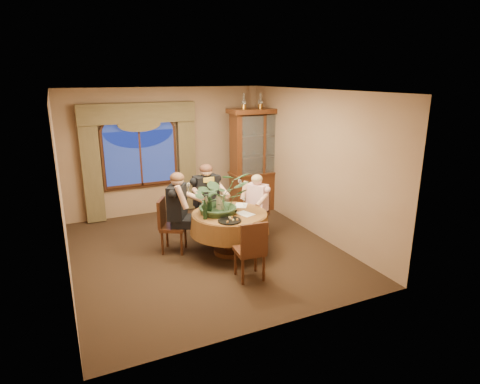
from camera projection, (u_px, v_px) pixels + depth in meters
name	position (u px, v px, depth m)	size (l,w,h in m)	color
floor	(206.00, 251.00, 7.22)	(5.00, 5.00, 0.00)	black
wall_back	(166.00, 151.00, 9.01)	(4.50, 4.50, 0.00)	#886547
wall_right	(314.00, 164.00, 7.73)	(5.00, 5.00, 0.00)	#886547
ceiling	(202.00, 91.00, 6.44)	(5.00, 5.00, 0.00)	white
window	(141.00, 158.00, 8.74)	(1.62, 0.10, 1.32)	navy
arched_transom	(138.00, 122.00, 8.52)	(1.60, 0.06, 0.44)	navy
drapery_left	(91.00, 168.00, 8.32)	(0.38, 0.14, 2.32)	brown
drapery_right	(187.00, 160.00, 9.14)	(0.38, 0.14, 2.32)	brown
swag_valance	(138.00, 113.00, 8.40)	(2.45, 0.16, 0.42)	brown
dining_table	(230.00, 233.00, 7.05)	(1.39, 1.39, 0.75)	brown
china_cabinet	(260.00, 160.00, 9.22)	(1.44, 0.57, 2.33)	#3C1B0D
oil_lamp_left	(244.00, 101.00, 8.68)	(0.11, 0.11, 0.34)	#A5722D
oil_lamp_center	(260.00, 101.00, 8.84)	(0.11, 0.11, 0.34)	#A5722D
oil_lamp_right	(276.00, 100.00, 9.00)	(0.11, 0.11, 0.34)	#A5722D
chair_right	(255.00, 213.00, 7.77)	(0.42, 0.42, 0.96)	black
chair_back_right	(209.00, 211.00, 7.87)	(0.42, 0.42, 0.96)	black
chair_back	(173.00, 226.00, 7.08)	(0.42, 0.42, 0.96)	black
chair_front_left	(249.00, 249.00, 6.13)	(0.42, 0.42, 0.96)	black
person_pink	(257.00, 206.00, 7.72)	(0.45, 0.41, 1.25)	beige
person_back	(177.00, 212.00, 7.04)	(0.52, 0.48, 1.45)	black
person_scarf	(206.00, 200.00, 7.71)	(0.52, 0.48, 1.45)	black
stoneware_vase	(220.00, 203.00, 6.98)	(0.15, 0.15, 0.28)	gray
centerpiece_plant	(219.00, 177.00, 6.79)	(0.99, 1.10, 0.86)	#335433
olive_bowl	(232.00, 213.00, 6.87)	(0.17, 0.17, 0.05)	#40512A
cheese_platter	(230.00, 221.00, 6.53)	(0.38, 0.38, 0.02)	black
wine_bottle_0	(210.00, 203.00, 6.94)	(0.07, 0.07, 0.33)	black
wine_bottle_1	(205.00, 210.00, 6.59)	(0.07, 0.07, 0.33)	black
wine_bottle_2	(209.00, 207.00, 6.74)	(0.07, 0.07, 0.33)	black
wine_bottle_3	(206.00, 206.00, 6.79)	(0.07, 0.07, 0.33)	tan
tasting_paper_0	(245.00, 214.00, 6.87)	(0.21, 0.30, 0.00)	white
tasting_paper_1	(241.00, 205.00, 7.32)	(0.21, 0.30, 0.00)	white
wine_glass_person_pink	(244.00, 201.00, 7.29)	(0.07, 0.07, 0.18)	silver
wine_glass_person_back	(203.00, 207.00, 6.96)	(0.07, 0.07, 0.18)	silver
wine_glass_person_scarf	(217.00, 201.00, 7.30)	(0.07, 0.07, 0.18)	silver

